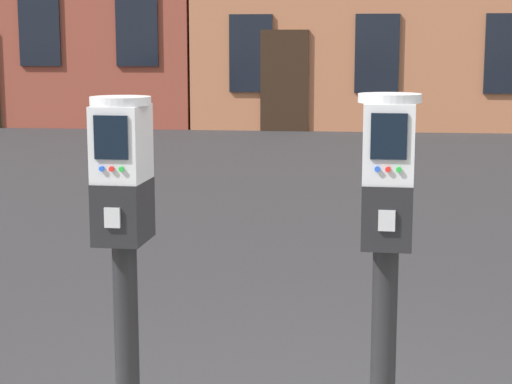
# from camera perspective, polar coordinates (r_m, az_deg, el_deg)

# --- Properties ---
(parking_meter_near_kerb) EXTENTS (0.22, 0.26, 1.47)m
(parking_meter_near_kerb) POSITION_cam_1_polar(r_m,az_deg,el_deg) (3.17, -8.67, -2.08)
(parking_meter_near_kerb) COLOR black
(parking_meter_near_kerb) RESTS_ON sidewalk_slab
(parking_meter_twin_adjacent) EXTENTS (0.22, 0.26, 1.49)m
(parking_meter_twin_adjacent) POSITION_cam_1_polar(r_m,az_deg,el_deg) (3.06, 8.54, -2.29)
(parking_meter_twin_adjacent) COLOR black
(parking_meter_twin_adjacent) RESTS_ON sidewalk_slab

